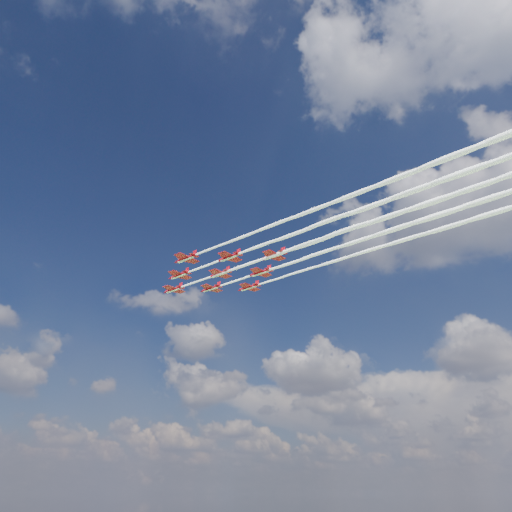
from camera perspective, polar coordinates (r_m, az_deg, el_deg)
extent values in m
cylinder|color=#A20917|center=(172.93, -9.43, -3.80)|extent=(6.93, 1.18, 0.95)
cone|color=#A20917|center=(175.99, -10.38, -4.12)|extent=(1.76, 1.01, 0.95)
cone|color=#A20917|center=(170.11, -8.50, -3.49)|extent=(1.32, 0.91, 0.86)
ellipsoid|color=black|center=(174.29, -9.80, -3.81)|extent=(1.82, 0.85, 0.62)
cube|color=#A20917|center=(172.61, -9.33, -3.78)|extent=(3.03, 8.03, 0.12)
cube|color=#A20917|center=(170.52, -8.64, -3.54)|extent=(1.31, 3.15, 0.10)
cube|color=#A20917|center=(170.69, -8.59, -3.29)|extent=(1.38, 0.17, 1.55)
cube|color=silver|center=(172.78, -9.44, -3.94)|extent=(6.50, 0.99, 0.10)
cylinder|color=#A20917|center=(161.02, -8.78, -2.17)|extent=(6.93, 1.18, 0.95)
cone|color=#A20917|center=(164.02, -9.81, -2.54)|extent=(1.76, 1.01, 0.95)
cone|color=#A20917|center=(158.25, -7.77, -1.81)|extent=(1.32, 0.91, 0.86)
ellipsoid|color=black|center=(162.36, -9.18, -2.20)|extent=(1.82, 0.85, 0.62)
cube|color=#A20917|center=(160.70, -8.67, -2.15)|extent=(3.03, 8.03, 0.12)
cube|color=#A20917|center=(158.66, -7.92, -1.87)|extent=(1.31, 3.15, 0.10)
cube|color=#A20917|center=(158.85, -7.86, -1.60)|extent=(1.38, 0.17, 1.55)
cube|color=silver|center=(160.85, -8.79, -2.32)|extent=(6.50, 0.99, 0.10)
cylinder|color=#A20917|center=(170.36, -5.18, -3.71)|extent=(6.93, 1.18, 0.95)
cone|color=#A20917|center=(173.20, -6.21, -4.04)|extent=(1.76, 1.01, 0.95)
cone|color=#A20917|center=(167.75, -4.17, -3.39)|extent=(1.32, 0.91, 0.86)
ellipsoid|color=black|center=(171.63, -5.59, -3.72)|extent=(1.82, 0.85, 0.62)
cube|color=#A20917|center=(170.07, -5.07, -3.69)|extent=(3.03, 8.03, 0.12)
cube|color=#A20917|center=(168.14, -4.32, -3.44)|extent=(1.31, 3.15, 0.10)
cube|color=#A20917|center=(168.32, -4.27, -3.18)|extent=(1.38, 0.17, 1.55)
cube|color=silver|center=(170.20, -5.18, -3.85)|extent=(6.50, 0.99, 0.10)
cylinder|color=#A20917|center=(149.28, -8.02, -0.29)|extent=(6.93, 1.18, 0.95)
cone|color=#A20917|center=(152.20, -9.14, -0.72)|extent=(1.76, 1.01, 0.95)
cone|color=#A20917|center=(146.58, -6.92, 0.14)|extent=(1.32, 0.91, 0.86)
ellipsoid|color=black|center=(150.60, -8.46, -0.33)|extent=(1.82, 0.85, 0.62)
cube|color=#A20917|center=(148.97, -7.91, -0.26)|extent=(3.03, 8.03, 0.12)
cube|color=#A20917|center=(146.98, -7.09, 0.07)|extent=(1.31, 3.15, 0.10)
cube|color=#A20917|center=(147.20, -7.02, 0.36)|extent=(1.38, 0.17, 1.55)
cube|color=silver|center=(149.09, -8.03, -0.44)|extent=(6.50, 0.99, 0.10)
cylinder|color=#A20917|center=(158.64, -4.20, -2.05)|extent=(6.93, 1.18, 0.95)
cone|color=#A20917|center=(161.39, -5.33, -2.43)|extent=(1.76, 1.01, 0.95)
cone|color=#A20917|center=(156.11, -3.11, -1.68)|extent=(1.32, 0.91, 0.86)
ellipsoid|color=black|center=(159.88, -4.65, -2.08)|extent=(1.82, 0.85, 0.62)
cube|color=#A20917|center=(158.35, -4.09, -2.03)|extent=(3.03, 8.03, 0.12)
cube|color=#A20917|center=(156.48, -3.27, -1.74)|extent=(1.31, 3.15, 0.10)
cube|color=#A20917|center=(156.69, -3.22, -1.46)|extent=(1.38, 0.17, 1.55)
cube|color=silver|center=(158.46, -4.21, -2.19)|extent=(6.50, 0.99, 0.10)
cylinder|color=#A20917|center=(168.75, -0.82, -3.60)|extent=(6.93, 1.18, 0.95)
cone|color=#A20917|center=(171.35, -1.94, -3.94)|extent=(1.76, 1.01, 0.95)
cone|color=#A20917|center=(166.38, 0.26, -3.27)|extent=(1.32, 0.91, 0.86)
ellipsoid|color=black|center=(169.93, -1.27, -3.62)|extent=(1.82, 0.85, 0.62)
cube|color=#A20917|center=(168.48, -0.71, -3.58)|extent=(3.03, 8.03, 0.12)
cube|color=#A20917|center=(166.73, 0.09, -3.32)|extent=(1.31, 3.15, 0.10)
cube|color=#A20917|center=(166.92, 0.14, -3.06)|extent=(1.38, 0.17, 1.55)
cube|color=silver|center=(168.59, -0.82, -3.74)|extent=(6.50, 0.99, 0.10)
cylinder|color=#A20917|center=(147.12, -3.08, -0.12)|extent=(6.93, 1.18, 0.95)
cone|color=#A20917|center=(149.78, -4.31, -0.57)|extent=(1.76, 1.01, 0.95)
cone|color=#A20917|center=(144.69, -1.88, 0.31)|extent=(1.32, 0.91, 0.86)
ellipsoid|color=black|center=(148.34, -3.57, -0.17)|extent=(1.82, 0.85, 0.62)
cube|color=#A20917|center=(146.84, -2.95, -0.09)|extent=(3.03, 8.03, 0.12)
cube|color=#A20917|center=(145.04, -2.06, 0.25)|extent=(1.31, 3.15, 0.10)
cube|color=#A20917|center=(145.28, -2.00, 0.54)|extent=(1.38, 0.17, 1.55)
cube|color=silver|center=(146.93, -3.08, -0.27)|extent=(6.50, 0.99, 0.10)
cylinder|color=#A20917|center=(157.29, 0.48, -1.91)|extent=(6.93, 1.18, 0.95)
cone|color=#A20917|center=(159.78, -0.74, -2.30)|extent=(1.76, 1.01, 0.95)
cone|color=#A20917|center=(155.02, 1.65, -1.53)|extent=(1.32, 0.91, 0.86)
ellipsoid|color=black|center=(158.43, -0.01, -1.94)|extent=(1.82, 0.85, 0.62)
cube|color=#A20917|center=(157.03, 0.60, -1.88)|extent=(3.03, 8.03, 0.12)
cube|color=#A20917|center=(155.35, 1.47, -1.59)|extent=(1.31, 3.15, 0.10)
cube|color=#A20917|center=(155.57, 1.52, -1.31)|extent=(1.38, 0.17, 1.55)
cube|color=silver|center=(157.12, 0.48, -2.05)|extent=(6.50, 0.99, 0.10)
cylinder|color=#A20917|center=(146.08, 1.97, 0.05)|extent=(6.93, 1.18, 0.95)
cone|color=#A20917|center=(148.45, 0.64, -0.40)|extent=(1.76, 1.01, 0.95)
cone|color=#A20917|center=(143.93, 3.26, 0.49)|extent=(1.32, 0.91, 0.86)
ellipsoid|color=black|center=(147.19, 1.43, 0.00)|extent=(1.82, 0.85, 0.62)
cube|color=#A20917|center=(145.83, 2.11, 0.08)|extent=(3.03, 8.03, 0.12)
cube|color=#A20917|center=(144.25, 3.07, 0.42)|extent=(1.31, 3.15, 0.10)
cube|color=#A20917|center=(144.50, 3.11, 0.71)|extent=(1.38, 0.17, 1.55)
cube|color=silver|center=(145.89, 1.97, -0.11)|extent=(6.50, 0.99, 0.10)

